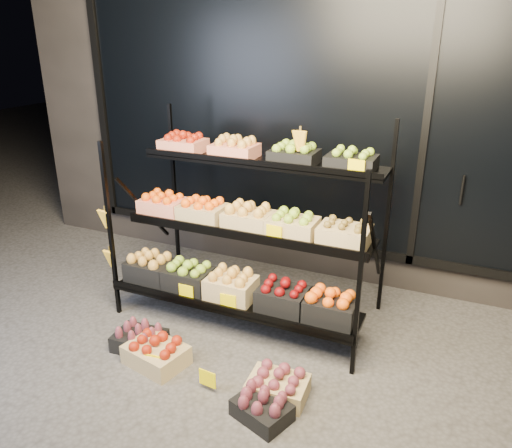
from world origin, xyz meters
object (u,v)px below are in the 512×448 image
at_px(floor_crate_left, 156,352).
at_px(floor_crate_midleft, 139,338).
at_px(floor_crate_midright, 278,385).
at_px(display_rack, 244,229).

height_order(floor_crate_left, floor_crate_midleft, floor_crate_left).
distance_m(floor_crate_midleft, floor_crate_midright, 1.17).
relative_size(display_rack, floor_crate_left, 4.50).
bearing_deg(floor_crate_left, floor_crate_midright, 14.34).
bearing_deg(display_rack, floor_crate_midleft, -124.10).
distance_m(display_rack, floor_crate_midleft, 1.17).
bearing_deg(floor_crate_midleft, floor_crate_midright, -8.66).
height_order(display_rack, floor_crate_left, display_rack).
height_order(display_rack, floor_crate_midleft, display_rack).
distance_m(floor_crate_left, floor_crate_midright, 0.94).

